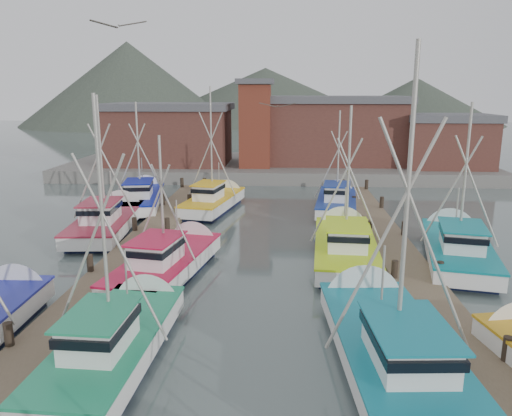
# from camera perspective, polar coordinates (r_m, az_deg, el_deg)

# --- Properties ---
(ground) EXTENTS (260.00, 260.00, 0.00)m
(ground) POSITION_cam_1_polar(r_m,az_deg,el_deg) (18.65, -0.16, -14.25)
(ground) COLOR #536361
(ground) RESTS_ON ground
(dock_left) EXTENTS (2.30, 46.00, 1.50)m
(dock_left) POSITION_cam_1_polar(r_m,az_deg,el_deg) (23.61, -16.91, -8.20)
(dock_left) COLOR brown
(dock_left) RESTS_ON ground
(dock_right) EXTENTS (2.30, 46.00, 1.50)m
(dock_right) POSITION_cam_1_polar(r_m,az_deg,el_deg) (22.99, 18.42, -8.90)
(dock_right) COLOR brown
(dock_right) RESTS_ON ground
(quay) EXTENTS (44.00, 16.00, 1.20)m
(quay) POSITION_cam_1_polar(r_m,az_deg,el_deg) (54.11, 2.28, 4.71)
(quay) COLOR slate
(quay) RESTS_ON ground
(shed_left) EXTENTS (12.72, 8.48, 6.20)m
(shed_left) POSITION_cam_1_polar(r_m,az_deg,el_deg) (53.07, -9.82, 8.43)
(shed_left) COLOR brown
(shed_left) RESTS_ON quay
(shed_center) EXTENTS (14.84, 9.54, 6.90)m
(shed_center) POSITION_cam_1_polar(r_m,az_deg,el_deg) (53.88, 8.80, 8.91)
(shed_center) COLOR brown
(shed_center) RESTS_ON quay
(shed_right) EXTENTS (8.48, 6.36, 5.20)m
(shed_right) POSITION_cam_1_polar(r_m,az_deg,el_deg) (53.19, 21.04, 7.21)
(shed_right) COLOR brown
(shed_right) RESTS_ON quay
(lookout_tower) EXTENTS (3.60, 3.60, 8.50)m
(lookout_tower) POSITION_cam_1_polar(r_m,az_deg,el_deg) (49.70, -0.10, 9.71)
(lookout_tower) COLOR maroon
(lookout_tower) RESTS_ON quay
(distant_hills) EXTENTS (175.00, 140.00, 42.00)m
(distant_hills) POSITION_cam_1_polar(r_m,az_deg,el_deg) (140.04, -2.28, 9.70)
(distant_hills) COLOR #465143
(distant_hills) RESTS_ON ground
(boat_4) EXTENTS (3.67, 8.66, 9.25)m
(boat_4) POSITION_cam_1_polar(r_m,az_deg,el_deg) (17.55, -15.34, -14.12)
(boat_4) COLOR #0F1633
(boat_4) RESTS_ON ground
(boat_5) EXTENTS (4.38, 10.49, 10.90)m
(boat_5) POSITION_cam_1_polar(r_m,az_deg,el_deg) (17.08, 14.93, -14.87)
(boat_5) COLOR #0F1633
(boat_5) RESTS_ON ground
(boat_8) EXTENTS (4.18, 9.24, 7.47)m
(boat_8) POSITION_cam_1_polar(r_m,az_deg,el_deg) (24.32, -9.74, -6.00)
(boat_8) COLOR #0F1633
(boat_8) RESTS_ON ground
(boat_9) EXTENTS (3.71, 9.92, 8.81)m
(boat_9) POSITION_cam_1_polar(r_m,az_deg,el_deg) (26.82, 10.09, -4.17)
(boat_9) COLOR #0F1633
(boat_9) RESTS_ON ground
(boat_10) EXTENTS (3.85, 9.84, 9.26)m
(boat_10) POSITION_cam_1_polar(r_m,az_deg,el_deg) (32.67, -16.47, -1.36)
(boat_10) COLOR #0F1633
(boat_10) RESTS_ON ground
(boat_11) EXTENTS (4.87, 10.03, 8.98)m
(boat_11) POSITION_cam_1_polar(r_m,az_deg,el_deg) (28.14, 21.91, -4.11)
(boat_11) COLOR #0F1633
(boat_11) RESTS_ON ground
(boat_12) EXTENTS (4.11, 8.76, 9.62)m
(boat_12) POSITION_cam_1_polar(r_m,az_deg,el_deg) (37.09, -4.67, 0.86)
(boat_12) COLOR #0F1633
(boat_12) RESTS_ON ground
(boat_13) EXTENTS (3.67, 8.87, 7.99)m
(boat_13) POSITION_cam_1_polar(r_m,az_deg,el_deg) (37.20, 9.23, 0.75)
(boat_13) COLOR #0F1633
(boat_13) RESTS_ON ground
(boat_14) EXTENTS (4.37, 9.62, 8.65)m
(boat_14) POSITION_cam_1_polar(r_m,az_deg,el_deg) (38.99, -12.91, 1.17)
(boat_14) COLOR #0F1633
(boat_14) RESTS_ON ground
(gull_near) EXTENTS (1.51, 0.66, 0.24)m
(gull_near) POSITION_cam_1_polar(r_m,az_deg,el_deg) (14.89, -15.45, 19.53)
(gull_near) COLOR slate
(gull_near) RESTS_ON ground
(gull_far) EXTENTS (1.55, 0.63, 0.24)m
(gull_far) POSITION_cam_1_polar(r_m,az_deg,el_deg) (20.82, 2.51, 11.61)
(gull_far) COLOR slate
(gull_far) RESTS_ON ground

